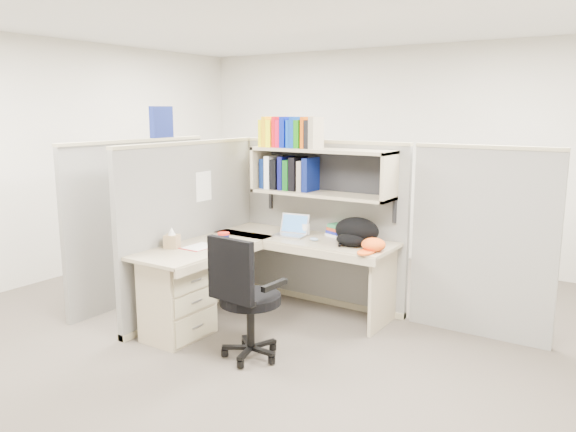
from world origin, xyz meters
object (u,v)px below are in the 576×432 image
Objects in this scene: task_chair at (247,317)px; desk at (212,283)px; laptop at (290,225)px; snack_canister at (224,238)px; backpack at (354,232)px.

desk is at bearing 153.19° from task_chair.
snack_canister is at bearing -125.45° from laptop.
desk is 4.25× the size of backpack.
desk is at bearing -147.66° from backpack.
task_chair is (-0.33, -1.15, -0.50)m from backpack.
desk is 1.32m from backpack.
laptop is (0.26, 0.83, 0.39)m from desk.
backpack reaches higher than desk.
laptop is at bearing 170.80° from backpack.
backpack is 1.17m from snack_canister.
snack_canister is (-0.99, -0.61, -0.07)m from backpack.
task_chair reaches higher than laptop.
laptop reaches higher than snack_canister.
task_chair is at bearing -80.46° from laptop.
laptop is 0.68m from snack_canister.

